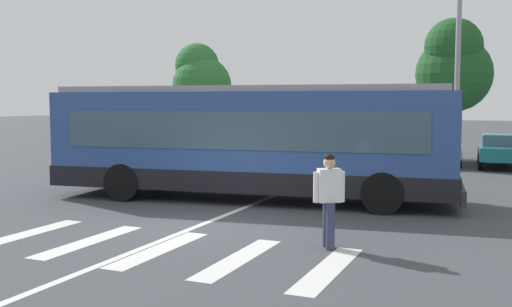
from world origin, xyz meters
TOP-DOWN VIEW (x-y plane):
  - ground_plane at (0.00, 0.00)m, footprint 160.00×160.00m
  - city_transit_bus at (-0.60, 3.57)m, footprint 11.09×3.92m
  - pedestrian_crossing_street at (2.87, -0.78)m, footprint 0.51×0.43m
  - parked_car_white at (-5.10, 15.28)m, footprint 1.89×4.51m
  - parked_car_red at (-2.31, 15.30)m, footprint 2.08×4.60m
  - parked_car_charcoal at (0.43, 15.24)m, footprint 2.06×4.59m
  - parked_car_champagne at (3.06, 15.18)m, footprint 2.20×4.64m
  - parked_car_teal at (5.60, 14.93)m, footprint 2.08×4.60m
  - twin_arm_street_lamp at (3.91, 12.97)m, footprint 5.31×0.32m
  - background_tree_left at (-10.05, 18.08)m, footprint 3.29×3.29m
  - background_tree_right at (3.35, 17.83)m, footprint 3.49×3.49m
  - crosswalk_painted_stripes at (0.12, -2.07)m, footprint 6.71×2.83m
  - lane_center_line at (-0.22, 2.00)m, footprint 0.16×24.00m

SIDE VIEW (x-z plane):
  - ground_plane at x=0.00m, z-range 0.00..0.00m
  - lane_center_line at x=-0.22m, z-range 0.00..0.01m
  - crosswalk_painted_stripes at x=0.12m, z-range 0.00..0.01m
  - parked_car_white at x=-5.10m, z-range 0.09..1.44m
  - parked_car_red at x=-2.31m, z-range 0.09..1.44m
  - parked_car_charcoal at x=0.43m, z-range 0.09..1.44m
  - parked_car_champagne at x=3.06m, z-range 0.09..1.44m
  - parked_car_teal at x=5.60m, z-range 0.09..1.44m
  - pedestrian_crossing_street at x=2.87m, z-range 0.11..1.83m
  - city_transit_bus at x=-0.60m, z-range 0.06..3.12m
  - background_tree_left at x=-10.05m, z-range 0.90..6.81m
  - background_tree_right at x=3.35m, z-range 1.04..7.51m
  - twin_arm_street_lamp at x=3.91m, z-range 1.10..10.28m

